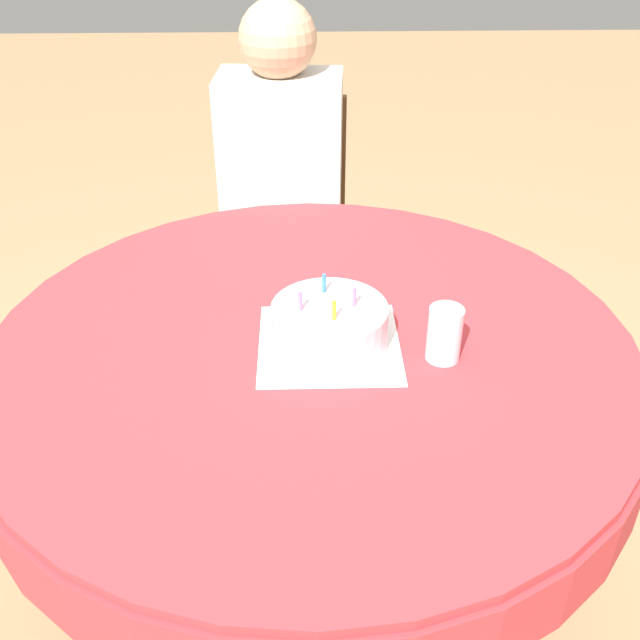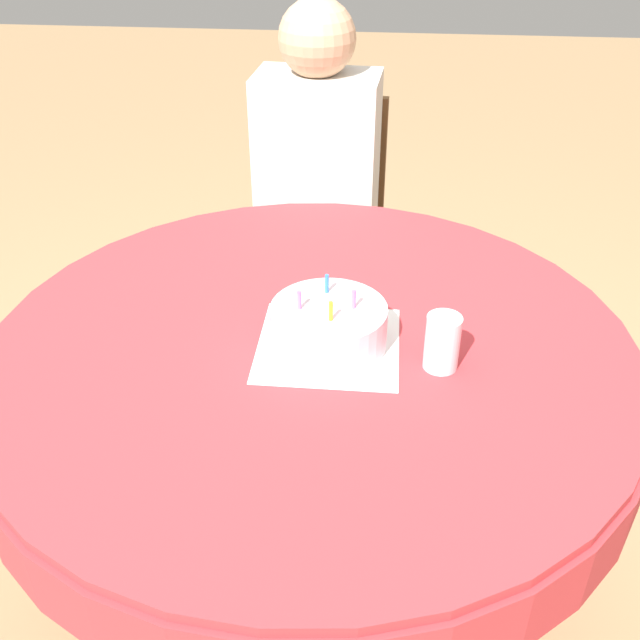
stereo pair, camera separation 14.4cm
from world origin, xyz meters
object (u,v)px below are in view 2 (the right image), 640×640
Objects in this scene: person at (316,175)px; chair at (321,235)px; drinking_glass at (442,342)px; birthday_cake at (329,326)px.

chair is at bearing 90.00° from person.
drinking_glass is at bearing -68.41° from chair.
person is at bearing -90.00° from chair.
person reaches higher than chair.
birthday_cake is at bearing -78.67° from person.
person reaches higher than drinking_glass.
birthday_cake is (0.10, -0.96, 0.30)m from chair.
drinking_glass is at bearing -12.63° from birthday_cake.
birthday_cake is 2.06× the size of drinking_glass.
chair is 8.35× the size of drinking_glass.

